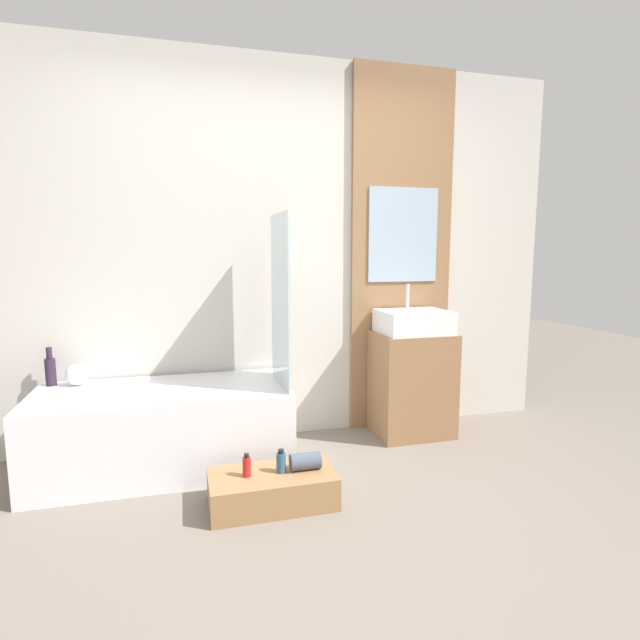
% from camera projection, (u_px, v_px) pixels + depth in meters
% --- Properties ---
extents(ground_plane, '(12.00, 12.00, 0.00)m').
position_uv_depth(ground_plane, '(343.00, 563.00, 2.12)').
color(ground_plane, slate).
extents(wall_tiled_back, '(4.20, 0.06, 2.60)m').
position_uv_depth(wall_tiled_back, '(273.00, 253.00, 3.45)').
color(wall_tiled_back, beige).
rests_on(wall_tiled_back, ground_plane).
extents(wall_wood_accent, '(0.77, 0.04, 2.60)m').
position_uv_depth(wall_wood_accent, '(402.00, 251.00, 3.65)').
color(wall_wood_accent, '#8E6642').
rests_on(wall_wood_accent, ground_plane).
extents(bathtub, '(1.48, 0.69, 0.49)m').
position_uv_depth(bathtub, '(164.00, 428.00, 3.02)').
color(bathtub, white).
rests_on(bathtub, ground_plane).
extents(glass_shower_screen, '(0.01, 0.54, 1.04)m').
position_uv_depth(glass_shower_screen, '(280.00, 300.00, 3.04)').
color(glass_shower_screen, silver).
rests_on(glass_shower_screen, bathtub).
extents(wooden_step_bench, '(0.65, 0.34, 0.17)m').
position_uv_depth(wooden_step_bench, '(272.00, 489.00, 2.60)').
color(wooden_step_bench, '#997047').
rests_on(wooden_step_bench, ground_plane).
extents(vanity_cabinet, '(0.53, 0.41, 0.74)m').
position_uv_depth(vanity_cabinet, '(412.00, 384.00, 3.56)').
color(vanity_cabinet, '#8E6642').
rests_on(vanity_cabinet, ground_plane).
extents(sink, '(0.47, 0.38, 0.34)m').
position_uv_depth(sink, '(413.00, 322.00, 3.50)').
color(sink, white).
rests_on(sink, vanity_cabinet).
extents(vase_tall_dark, '(0.06, 0.06, 0.24)m').
position_uv_depth(vase_tall_dark, '(50.00, 370.00, 3.05)').
color(vase_tall_dark, '#2D1E33').
rests_on(vase_tall_dark, bathtub).
extents(vase_round_light, '(0.13, 0.13, 0.13)m').
position_uv_depth(vase_round_light, '(77.00, 375.00, 3.06)').
color(vase_round_light, white).
rests_on(vase_round_light, bathtub).
extents(bottle_soap_primary, '(0.04, 0.04, 0.12)m').
position_uv_depth(bottle_soap_primary, '(247.00, 466.00, 2.54)').
color(bottle_soap_primary, red).
rests_on(bottle_soap_primary, wooden_step_bench).
extents(bottle_soap_secondary, '(0.05, 0.05, 0.12)m').
position_uv_depth(bottle_soap_secondary, '(281.00, 462.00, 2.59)').
color(bottle_soap_secondary, '#2D567A').
rests_on(bottle_soap_secondary, wooden_step_bench).
extents(towel_roll, '(0.16, 0.09, 0.09)m').
position_uv_depth(towel_roll, '(305.00, 461.00, 2.63)').
color(towel_roll, '#4C5666').
rests_on(towel_roll, wooden_step_bench).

